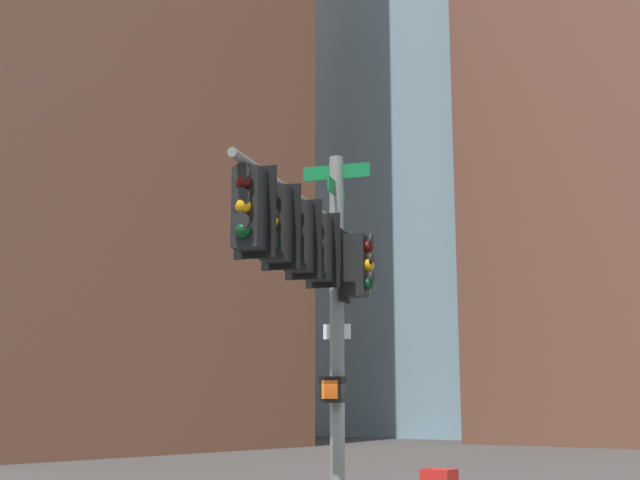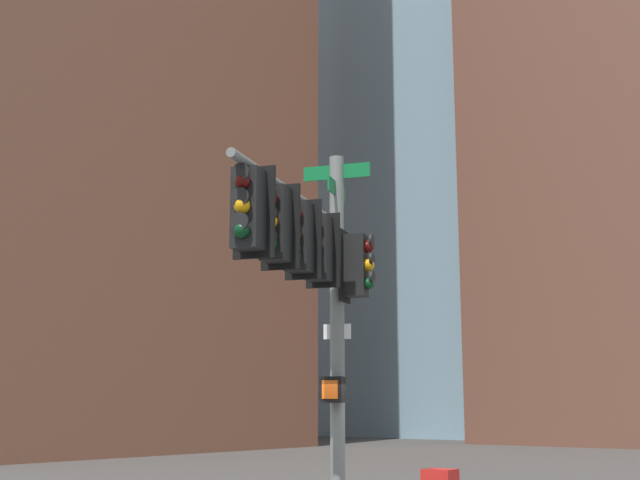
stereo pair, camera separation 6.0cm
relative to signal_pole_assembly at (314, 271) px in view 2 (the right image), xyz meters
name	(u,v)px [view 2 (the right image)]	position (x,y,z in m)	size (l,w,h in m)	color
signal_pole_assembly	(314,271)	(0.00, 0.00, 0.00)	(4.51, 2.11, 6.22)	slate
building_glass_tower	(385,76)	(51.28, 32.92, 27.05)	(23.36, 31.24, 62.34)	#8CB2C6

